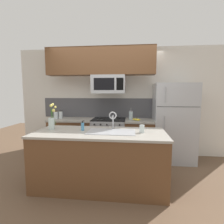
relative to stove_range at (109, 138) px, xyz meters
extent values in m
plane|color=brown|center=(0.00, -0.90, -0.46)|extent=(10.00, 10.00, 0.00)
cube|color=silver|center=(0.30, 0.38, 0.84)|extent=(5.20, 0.10, 2.60)
cube|color=#4C4C51|center=(0.00, 0.32, 0.69)|extent=(3.40, 0.01, 0.48)
cube|color=brown|center=(-0.88, 0.00, -0.02)|extent=(1.00, 0.62, 0.88)
cube|color=#9E998E|center=(-0.88, 0.00, 0.43)|extent=(1.03, 0.65, 0.03)
cube|color=brown|center=(0.70, 0.00, -0.02)|extent=(0.64, 0.62, 0.88)
cube|color=#9E998E|center=(0.70, 0.00, 0.43)|extent=(0.67, 0.65, 0.03)
cube|color=#A8AAAF|center=(0.00, 0.00, -0.01)|extent=(0.76, 0.62, 0.91)
cube|color=black|center=(0.00, 0.00, 0.45)|extent=(0.76, 0.62, 0.01)
cylinder|color=black|center=(-0.18, -0.14, 0.46)|extent=(0.15, 0.15, 0.01)
cylinder|color=black|center=(0.18, -0.14, 0.46)|extent=(0.15, 0.15, 0.01)
cylinder|color=black|center=(-0.18, 0.14, 0.46)|extent=(0.15, 0.15, 0.01)
cylinder|color=black|center=(0.18, 0.14, 0.46)|extent=(0.15, 0.15, 0.01)
cylinder|color=black|center=(-0.27, -0.32, 0.39)|extent=(0.03, 0.02, 0.03)
cylinder|color=black|center=(-0.14, -0.32, 0.39)|extent=(0.03, 0.02, 0.03)
cylinder|color=black|center=(0.00, -0.32, 0.39)|extent=(0.03, 0.02, 0.03)
cylinder|color=black|center=(0.14, -0.32, 0.39)|extent=(0.03, 0.02, 0.03)
cylinder|color=black|center=(0.27, -0.32, 0.39)|extent=(0.03, 0.02, 0.03)
cube|color=#A8AAAF|center=(0.00, -0.02, 1.25)|extent=(0.74, 0.40, 0.40)
cube|color=black|center=(-0.07, -0.22, 1.25)|extent=(0.45, 0.00, 0.26)
cube|color=black|center=(0.27, -0.22, 1.25)|extent=(0.15, 0.00, 0.26)
cube|color=brown|center=(-0.18, -0.05, 1.76)|extent=(2.40, 0.34, 0.60)
cube|color=#A8AAAF|center=(1.46, 0.02, 0.40)|extent=(0.88, 0.72, 1.73)
cube|color=black|center=(1.46, -0.34, 0.79)|extent=(0.84, 0.00, 0.01)
cylinder|color=#99999E|center=(1.19, -0.36, 1.03)|extent=(0.01, 0.01, 0.31)
cylinder|color=#99999E|center=(1.19, -0.36, 0.27)|extent=(0.01, 0.01, 0.66)
cylinder|color=silver|center=(-1.28, 0.02, 0.53)|extent=(0.10, 0.10, 0.17)
cylinder|color=#4C331E|center=(-1.28, 0.02, 0.63)|extent=(0.10, 0.10, 0.02)
cylinder|color=silver|center=(-1.16, 0.02, 0.54)|extent=(0.08, 0.08, 0.18)
cylinder|color=black|center=(-1.16, 0.02, 0.63)|extent=(0.08, 0.08, 0.02)
ellipsoid|color=yellow|center=(0.62, -0.07, 0.47)|extent=(0.17, 0.11, 0.05)
ellipsoid|color=yellow|center=(0.63, -0.05, 0.47)|extent=(0.18, 0.06, 0.05)
ellipsoid|color=yellow|center=(0.64, -0.07, 0.47)|extent=(0.18, 0.06, 0.05)
ellipsoid|color=yellow|center=(0.64, -0.05, 0.47)|extent=(0.17, 0.10, 0.05)
cylinder|color=brown|center=(0.63, -0.06, 0.50)|extent=(0.02, 0.02, 0.03)
cylinder|color=silver|center=(0.51, 0.06, 0.54)|extent=(0.09, 0.09, 0.18)
cylinder|color=#A3A3AA|center=(0.51, 0.06, 0.64)|extent=(0.08, 0.08, 0.02)
cylinder|color=#A3A3AA|center=(0.51, 0.06, 0.67)|extent=(0.01, 0.01, 0.05)
sphere|color=#A3A3AA|center=(0.51, 0.06, 0.71)|extent=(0.02, 0.02, 0.02)
cube|color=brown|center=(0.01, -1.25, -0.02)|extent=(2.08, 0.86, 0.88)
cube|color=#9E998E|center=(0.01, -1.25, 0.43)|extent=(2.11, 0.89, 0.03)
cube|color=#ADAFB5|center=(0.20, -1.25, 0.45)|extent=(0.76, 0.44, 0.01)
cube|color=#ADAFB5|center=(0.03, -1.25, 0.37)|extent=(0.30, 0.33, 0.15)
cube|color=#ADAFB5|center=(0.38, -1.25, 0.37)|extent=(0.30, 0.33, 0.15)
cylinder|color=#B7BABF|center=(0.20, -0.99, 0.46)|extent=(0.04, 0.04, 0.02)
cylinder|color=#B7BABF|center=(0.20, -0.99, 0.58)|extent=(0.02, 0.02, 0.22)
torus|color=#B7BABF|center=(0.20, -1.04, 0.69)|extent=(0.13, 0.02, 0.13)
cylinder|color=#B7BABF|center=(0.20, -1.10, 0.66)|extent=(0.02, 0.02, 0.06)
cube|color=#B7BABF|center=(0.24, -0.99, 0.48)|extent=(0.07, 0.01, 0.01)
cylinder|color=#4C93C6|center=(-0.29, -1.18, 0.51)|extent=(0.05, 0.05, 0.13)
cylinder|color=black|center=(-0.29, -1.18, 0.59)|extent=(0.02, 0.02, 0.02)
cube|color=black|center=(-0.27, -1.18, 0.61)|extent=(0.03, 0.01, 0.01)
cylinder|color=silver|center=(0.68, -1.24, 0.51)|extent=(0.08, 0.08, 0.12)
cylinder|color=silver|center=(-0.83, -1.17, 0.55)|extent=(0.10, 0.10, 0.20)
cylinder|color=silver|center=(-0.83, -1.17, 0.48)|extent=(0.09, 0.09, 0.06)
cylinder|color=#386B2D|center=(-0.81, -1.18, 0.69)|extent=(0.04, 0.02, 0.37)
sphere|color=#EFE066|center=(-0.80, -1.18, 0.88)|extent=(0.05, 0.05, 0.05)
cylinder|color=#386B2D|center=(-0.82, -1.16, 0.64)|extent=(0.04, 0.03, 0.26)
sphere|color=#EFE066|center=(-0.80, -1.15, 0.77)|extent=(0.06, 0.06, 0.06)
cylinder|color=#386B2D|center=(-0.82, -1.19, 0.68)|extent=(0.03, 0.05, 0.35)
sphere|color=#EFE066|center=(-0.81, -1.21, 0.86)|extent=(0.05, 0.05, 0.05)
cylinder|color=#386B2D|center=(-0.80, -1.15, 0.67)|extent=(0.07, 0.05, 0.31)
sphere|color=#EFE066|center=(-0.77, -1.13, 0.83)|extent=(0.04, 0.04, 0.04)
camera|label=1|loc=(0.51, -3.97, 1.09)|focal=28.00mm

